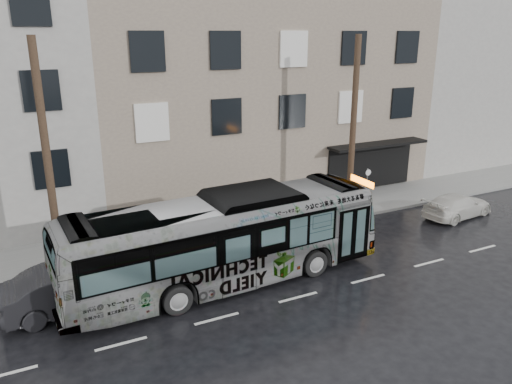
% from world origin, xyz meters
% --- Properties ---
extents(ground, '(120.00, 120.00, 0.00)m').
position_xyz_m(ground, '(0.00, 0.00, 0.00)').
color(ground, black).
rests_on(ground, ground).
extents(sidewalk, '(90.00, 3.60, 0.15)m').
position_xyz_m(sidewalk, '(0.00, 4.90, 0.07)').
color(sidewalk, gray).
rests_on(sidewalk, ground).
extents(building_taupe, '(20.00, 12.00, 11.00)m').
position_xyz_m(building_taupe, '(5.00, 12.70, 5.50)').
color(building_taupe, gray).
rests_on(building_taupe, ground).
extents(building_filler, '(18.00, 12.00, 12.00)m').
position_xyz_m(building_filler, '(24.00, 12.70, 6.00)').
color(building_filler, '#A9A7A0').
rests_on(building_filler, ground).
extents(utility_pole_front, '(0.30, 0.30, 9.00)m').
position_xyz_m(utility_pole_front, '(6.50, 3.30, 4.65)').
color(utility_pole_front, '#443222').
rests_on(utility_pole_front, sidewalk).
extents(utility_pole_rear, '(0.30, 0.30, 9.00)m').
position_xyz_m(utility_pole_rear, '(-7.50, 3.30, 4.65)').
color(utility_pole_rear, '#443222').
rests_on(utility_pole_rear, sidewalk).
extents(sign_post, '(0.06, 0.06, 2.40)m').
position_xyz_m(sign_post, '(7.60, 3.30, 1.35)').
color(sign_post, slate).
rests_on(sign_post, sidewalk).
extents(bus, '(12.68, 3.55, 3.49)m').
position_xyz_m(bus, '(-1.92, -0.20, 1.75)').
color(bus, '#B2B2B2').
rests_on(bus, ground).
extents(white_sedan, '(4.41, 2.23, 1.23)m').
position_xyz_m(white_sedan, '(11.76, 0.99, 0.61)').
color(white_sedan, silver).
rests_on(white_sedan, ground).
extents(dark_sedan, '(5.08, 1.97, 1.65)m').
position_xyz_m(dark_sedan, '(-7.25, 0.27, 0.82)').
color(dark_sedan, black).
rests_on(dark_sedan, ground).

